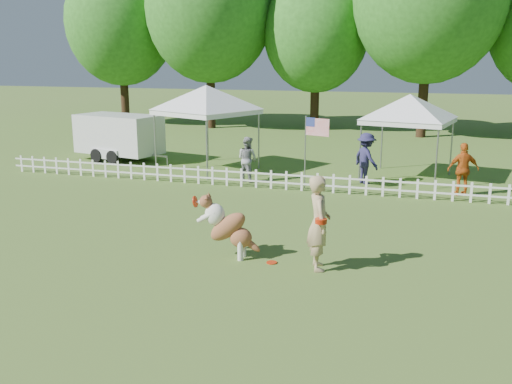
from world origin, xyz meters
TOP-DOWN VIEW (x-y plane):
  - ground at (0.00, 0.00)m, footprint 120.00×120.00m
  - picket_fence at (0.00, 7.00)m, footprint 22.00×0.08m
  - handler at (1.55, 0.48)m, footprint 0.66×0.80m
  - dog at (-0.36, 0.58)m, footprint 1.31×0.49m
  - frisbee_on_turf at (0.59, 0.51)m, footprint 0.25×0.25m
  - canopy_tent_left at (-4.40, 9.45)m, footprint 3.88×3.88m
  - canopy_tent_right at (2.77, 10.06)m, footprint 3.22×3.22m
  - cargo_trailer at (-8.58, 10.26)m, footprint 4.58×2.76m
  - flag_pole at (-0.24, 7.35)m, footprint 0.87×0.39m
  - spectator_a at (-2.32, 7.86)m, footprint 0.91×0.82m
  - spectator_b at (1.53, 8.71)m, footprint 1.20×1.22m
  - spectator_c at (4.52, 7.84)m, footprint 1.02×0.65m
  - tree_far_left at (-15.00, 22.00)m, footprint 6.60×6.60m
  - tree_left at (-9.00, 21.50)m, footprint 7.40×7.40m
  - tree_center_left at (-3.00, 22.50)m, footprint 6.00×6.00m
  - tree_center_right at (3.00, 21.00)m, footprint 7.60×7.60m

SIDE VIEW (x-z plane):
  - ground at x=0.00m, z-range 0.00..0.00m
  - frisbee_on_turf at x=0.59m, z-range 0.00..0.02m
  - picket_fence at x=0.00m, z-range 0.00..0.60m
  - dog at x=-0.36m, z-range 0.00..1.33m
  - spectator_a at x=-2.32m, z-range 0.00..1.52m
  - spectator_c at x=4.52m, z-range 0.00..1.61m
  - spectator_b at x=1.53m, z-range 0.00..1.68m
  - cargo_trailer at x=-8.58m, z-range 0.00..1.88m
  - handler at x=1.55m, z-range 0.00..1.89m
  - flag_pole at x=-0.24m, z-range 0.00..2.33m
  - canopy_tent_right at x=2.77m, z-range 0.00..2.82m
  - canopy_tent_left at x=-4.40m, z-range 0.00..3.04m
  - tree_center_left at x=-3.00m, z-range 0.00..9.80m
  - tree_far_left at x=-15.00m, z-range 0.00..11.00m
  - tree_left at x=-9.00m, z-range 0.00..12.00m
  - tree_center_right at x=3.00m, z-range 0.00..12.60m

